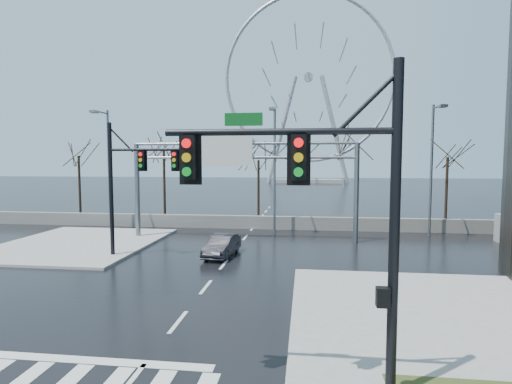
% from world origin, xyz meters
% --- Properties ---
extents(ground, '(260.00, 260.00, 0.00)m').
position_xyz_m(ground, '(0.00, 0.00, 0.00)').
color(ground, black).
rests_on(ground, ground).
extents(sidewalk_right_ext, '(12.00, 10.00, 0.15)m').
position_xyz_m(sidewalk_right_ext, '(10.00, 2.00, 0.07)').
color(sidewalk_right_ext, gray).
rests_on(sidewalk_right_ext, ground).
extents(sidewalk_far, '(10.00, 12.00, 0.15)m').
position_xyz_m(sidewalk_far, '(-11.00, 12.00, 0.07)').
color(sidewalk_far, gray).
rests_on(sidewalk_far, ground).
extents(barrier_wall, '(52.00, 0.50, 1.10)m').
position_xyz_m(barrier_wall, '(0.00, 20.00, 0.55)').
color(barrier_wall, slate).
rests_on(barrier_wall, ground).
extents(signal_mast_near, '(5.52, 0.41, 8.00)m').
position_xyz_m(signal_mast_near, '(5.14, -4.04, 4.87)').
color(signal_mast_near, black).
rests_on(signal_mast_near, ground).
extents(signal_mast_far, '(4.72, 0.41, 8.00)m').
position_xyz_m(signal_mast_far, '(-5.87, 8.96, 4.83)').
color(signal_mast_far, black).
rests_on(signal_mast_far, ground).
extents(sign_gantry, '(16.36, 0.40, 7.60)m').
position_xyz_m(sign_gantry, '(-0.38, 14.96, 5.18)').
color(sign_gantry, slate).
rests_on(sign_gantry, ground).
extents(streetlight_left, '(0.50, 2.55, 10.00)m').
position_xyz_m(streetlight_left, '(-12.00, 18.16, 5.89)').
color(streetlight_left, slate).
rests_on(streetlight_left, ground).
extents(streetlight_mid, '(0.50, 2.55, 10.00)m').
position_xyz_m(streetlight_mid, '(2.00, 18.16, 5.89)').
color(streetlight_mid, slate).
rests_on(streetlight_mid, ground).
extents(streetlight_right, '(0.50, 2.55, 10.00)m').
position_xyz_m(streetlight_right, '(14.00, 18.16, 5.89)').
color(streetlight_right, slate).
rests_on(streetlight_right, ground).
extents(tree_far_left, '(3.50, 3.50, 7.00)m').
position_xyz_m(tree_far_left, '(-18.00, 24.00, 5.57)').
color(tree_far_left, black).
rests_on(tree_far_left, ground).
extents(tree_left, '(3.75, 3.75, 7.50)m').
position_xyz_m(tree_left, '(-9.00, 23.50, 5.98)').
color(tree_left, black).
rests_on(tree_left, ground).
extents(tree_center, '(3.25, 3.25, 6.50)m').
position_xyz_m(tree_center, '(0.00, 24.50, 5.17)').
color(tree_center, black).
rests_on(tree_center, ground).
extents(tree_right, '(3.90, 3.90, 7.80)m').
position_xyz_m(tree_right, '(9.00, 23.50, 6.22)').
color(tree_right, black).
rests_on(tree_right, ground).
extents(tree_far_right, '(3.40, 3.40, 6.80)m').
position_xyz_m(tree_far_right, '(17.00, 24.00, 5.41)').
color(tree_far_right, black).
rests_on(tree_far_right, ground).
extents(ferris_wheel, '(45.00, 6.00, 50.91)m').
position_xyz_m(ferris_wheel, '(5.00, 95.00, 26.13)').
color(ferris_wheel, gray).
rests_on(ferris_wheel, ground).
extents(car, '(1.77, 4.01, 1.28)m').
position_xyz_m(car, '(-0.53, 10.01, 0.64)').
color(car, black).
rests_on(car, ground).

